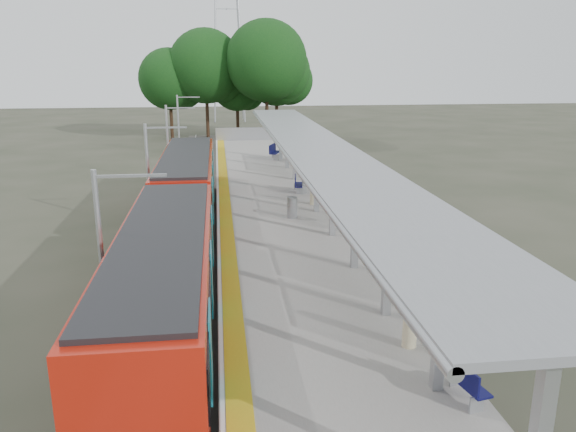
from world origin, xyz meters
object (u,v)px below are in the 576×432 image
at_px(bench_mid, 297,183).
at_px(info_pillar_far, 314,191).
at_px(bench_near, 464,380).
at_px(train, 180,218).
at_px(litter_bin, 292,207).
at_px(bench_far, 274,151).
at_px(info_pillar_near, 410,321).

bearing_deg(bench_mid, info_pillar_far, -74.28).
relative_size(bench_mid, info_pillar_far, 0.83).
height_order(bench_near, info_pillar_far, info_pillar_far).
distance_m(train, litter_bin, 6.10).
bearing_deg(litter_bin, bench_far, 87.15).
distance_m(bench_near, bench_far, 32.32).
bearing_deg(info_pillar_near, info_pillar_far, 86.32).
height_order(bench_mid, info_pillar_near, info_pillar_near).
height_order(bench_mid, litter_bin, litter_bin).
distance_m(bench_far, info_pillar_near, 29.84).
relative_size(bench_near, bench_mid, 0.96).
height_order(bench_far, info_pillar_far, info_pillar_far).
relative_size(bench_near, info_pillar_near, 0.81).
relative_size(train, litter_bin, 26.87).
relative_size(bench_mid, bench_far, 0.81).
bearing_deg(bench_near, litter_bin, 84.90).
height_order(train, bench_far, train).
height_order(bench_mid, bench_far, bench_far).
bearing_deg(train, bench_near, -60.41).
height_order(bench_near, litter_bin, litter_bin).
xyz_separation_m(bench_near, bench_far, (-0.96, 32.31, 0.14)).
distance_m(info_pillar_near, info_pillar_far, 15.42).
xyz_separation_m(bench_far, info_pillar_near, (0.57, -29.84, 0.12)).
relative_size(bench_near, litter_bin, 1.34).
bearing_deg(bench_near, bench_far, 79.96).
relative_size(info_pillar_near, info_pillar_far, 0.99).
bearing_deg(info_pillar_near, bench_mid, 87.75).
bearing_deg(train, bench_mid, 54.76).
xyz_separation_m(train, litter_bin, (5.13, 3.25, -0.54)).
distance_m(bench_mid, bench_far, 11.41).
relative_size(bench_near, info_pillar_far, 0.80).
bearing_deg(litter_bin, bench_mid, 79.46).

